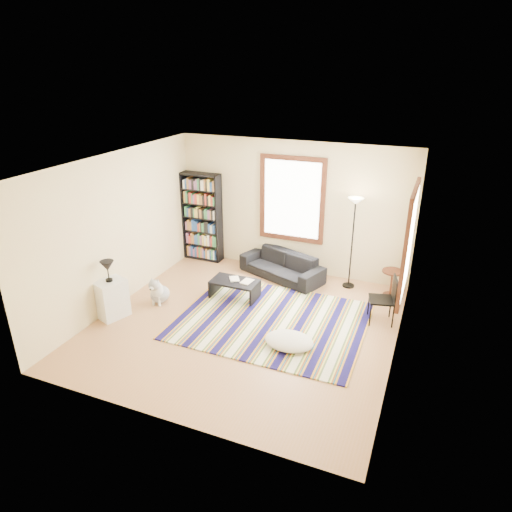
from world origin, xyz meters
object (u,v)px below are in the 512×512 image
at_px(coffee_table, 235,289).
at_px(white_cabinet, 112,299).
at_px(sofa, 282,265).
at_px(floor_lamp, 352,244).
at_px(bookshelf, 202,217).
at_px(folding_chair, 382,300).
at_px(floor_cushion, 289,341).
at_px(side_table, 391,283).
at_px(dog, 160,289).

height_order(coffee_table, white_cabinet, white_cabinet).
height_order(sofa, floor_lamp, floor_lamp).
bearing_deg(bookshelf, folding_chair, -17.51).
xyz_separation_m(floor_cushion, white_cabinet, (-3.22, -0.29, 0.25)).
relative_size(sofa, white_cabinet, 2.60).
distance_m(floor_lamp, side_table, 1.07).
distance_m(coffee_table, white_cabinet, 2.27).
xyz_separation_m(coffee_table, floor_lamp, (1.94, 1.32, 0.75)).
bearing_deg(dog, side_table, 19.71).
distance_m(floor_cushion, white_cabinet, 3.24).
relative_size(sofa, floor_cushion, 2.28).
relative_size(sofa, floor_lamp, 0.98).
bearing_deg(side_table, sofa, 179.80).
distance_m(coffee_table, side_table, 3.03).
bearing_deg(side_table, folding_chair, -92.73).
distance_m(coffee_table, floor_lamp, 2.46).
distance_m(floor_lamp, folding_chair, 1.49).
height_order(bookshelf, floor_cushion, bookshelf).
distance_m(folding_chair, white_cabinet, 4.74).
xyz_separation_m(sofa, side_table, (2.25, -0.01, 0.00)).
bearing_deg(sofa, white_cabinet, -109.47).
bearing_deg(bookshelf, white_cabinet, -94.66).
xyz_separation_m(floor_cushion, floor_lamp, (0.44, 2.49, 0.83)).
bearing_deg(folding_chair, coffee_table, 169.31).
bearing_deg(sofa, floor_cushion, -47.47).
height_order(coffee_table, dog, dog).
bearing_deg(floor_lamp, dog, -147.79).
bearing_deg(bookshelf, floor_lamp, -2.84).
height_order(bookshelf, folding_chair, bookshelf).
height_order(floor_lamp, side_table, floor_lamp).
bearing_deg(white_cabinet, bookshelf, 105.36).
xyz_separation_m(bookshelf, folding_chair, (4.21, -1.33, -0.57)).
height_order(floor_lamp, dog, floor_lamp).
bearing_deg(floor_cushion, folding_chair, 47.26).
height_order(bookshelf, coffee_table, bookshelf).
height_order(floor_cushion, white_cabinet, white_cabinet).
bearing_deg(white_cabinet, floor_lamp, 57.25).
distance_m(bookshelf, coffee_table, 2.25).
bearing_deg(floor_cushion, coffee_table, 141.87).
height_order(sofa, bookshelf, bookshelf).
bearing_deg(coffee_table, folding_chair, 3.29).
relative_size(coffee_table, floor_lamp, 0.48).
bearing_deg(sofa, bookshelf, -167.09).
bearing_deg(side_table, bookshelf, 176.27).
height_order(sofa, coffee_table, sofa).
xyz_separation_m(sofa, floor_lamp, (1.41, 0.10, 0.66)).
bearing_deg(side_table, dog, -154.73).
distance_m(sofa, dog, 2.61).
xyz_separation_m(bookshelf, floor_lamp, (3.42, -0.17, -0.07)).
relative_size(coffee_table, white_cabinet, 1.29).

